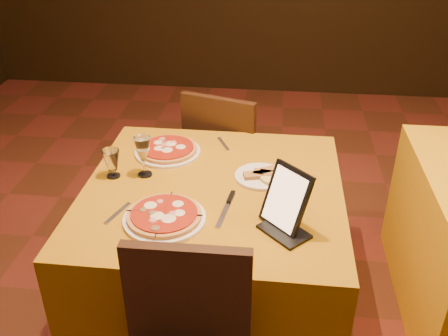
# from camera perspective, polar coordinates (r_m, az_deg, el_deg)

# --- Properties ---
(main_table) EXTENTS (1.10, 1.10, 0.75)m
(main_table) POSITION_cam_1_polar(r_m,az_deg,el_deg) (2.35, -1.17, -9.97)
(main_table) COLOR #A9720A
(main_table) RESTS_ON floor
(chair_main_far) EXTENTS (0.49, 0.49, 0.91)m
(chair_main_far) POSITION_cam_1_polar(r_m,az_deg,el_deg) (2.96, 0.85, 1.11)
(chair_main_far) COLOR black
(chair_main_far) RESTS_ON floor
(pizza_near) EXTENTS (0.32, 0.32, 0.03)m
(pizza_near) POSITION_cam_1_polar(r_m,az_deg,el_deg) (1.94, -6.83, -5.55)
(pizza_near) COLOR white
(pizza_near) RESTS_ON main_table
(pizza_far) EXTENTS (0.31, 0.31, 0.03)m
(pizza_far) POSITION_cam_1_polar(r_m,az_deg,el_deg) (2.40, -6.46, 2.02)
(pizza_far) COLOR white
(pizza_far) RESTS_ON main_table
(cutlet_dish) EXTENTS (0.23, 0.23, 0.03)m
(cutlet_dish) POSITION_cam_1_polar(r_m,az_deg,el_deg) (2.20, 4.19, -0.84)
(cutlet_dish) COLOR white
(cutlet_dish) RESTS_ON main_table
(wine_glass) EXTENTS (0.08, 0.08, 0.19)m
(wine_glass) POSITION_cam_1_polar(r_m,az_deg,el_deg) (2.20, -9.20, 1.34)
(wine_glass) COLOR #F4DB8A
(wine_glass) RESTS_ON main_table
(water_glass) EXTENTS (0.09, 0.09, 0.13)m
(water_glass) POSITION_cam_1_polar(r_m,az_deg,el_deg) (2.23, -12.68, 0.49)
(water_glass) COLOR silver
(water_glass) RESTS_ON main_table
(tablet) EXTENTS (0.20, 0.20, 0.23)m
(tablet) POSITION_cam_1_polar(r_m,az_deg,el_deg) (1.85, 7.10, -3.47)
(tablet) COLOR black
(tablet) RESTS_ON main_table
(knife) EXTENTS (0.05, 0.25, 0.01)m
(knife) POSITION_cam_1_polar(r_m,az_deg,el_deg) (1.99, 0.20, -4.78)
(knife) COLOR #A5A4AB
(knife) RESTS_ON main_table
(fork_near) EXTENTS (0.07, 0.15, 0.01)m
(fork_near) POSITION_cam_1_polar(r_m,az_deg,el_deg) (2.01, -12.04, -5.06)
(fork_near) COLOR #BBBCC2
(fork_near) RESTS_ON main_table
(fork_far) EXTENTS (0.08, 0.14, 0.01)m
(fork_far) POSITION_cam_1_polar(r_m,az_deg,el_deg) (2.48, -0.07, 2.77)
(fork_far) COLOR #B8B9C0
(fork_far) RESTS_ON main_table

